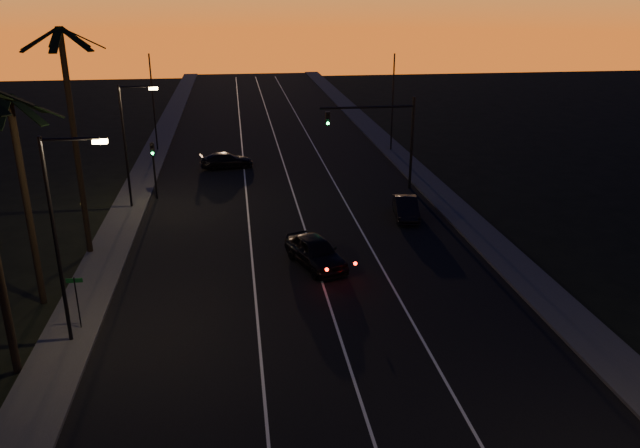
{
  "coord_description": "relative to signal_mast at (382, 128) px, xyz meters",
  "views": [
    {
      "loc": [
        -3.61,
        -4.58,
        14.09
      ],
      "look_at": [
        0.4,
        24.45,
        3.22
      ],
      "focal_mm": 35.0,
      "sensor_mm": 36.0,
      "label": 1
    }
  ],
  "objects": [
    {
      "name": "far_pole_left",
      "position": [
        -18.14,
        15.01,
        -0.28
      ],
      "size": [
        0.14,
        0.14,
        9.0
      ],
      "primitive_type": "cylinder",
      "color": "black",
      "rests_on": "ground"
    },
    {
      "name": "sidewalk_right",
      "position": [
        4.06,
        -9.99,
        -4.7
      ],
      "size": [
        2.4,
        170.0,
        0.16
      ],
      "primitive_type": "cube",
      "color": "#333331",
      "rests_on": "ground"
    },
    {
      "name": "cross_car",
      "position": [
        -11.6,
        7.91,
        -4.11
      ],
      "size": [
        4.75,
        2.5,
        1.31
      ],
      "color": "black",
      "rests_on": "road"
    },
    {
      "name": "signal_mast",
      "position": [
        0.0,
        0.0,
        0.0
      ],
      "size": [
        7.1,
        0.41,
        7.0
      ],
      "color": "black",
      "rests_on": "ground"
    },
    {
      "name": "palm_mid",
      "position": [
        -20.34,
        -15.99,
        1.47
      ],
      "size": [
        4.25,
        4.16,
        10.03
      ],
      "color": "black",
      "rests_on": "ground"
    },
    {
      "name": "street_sign",
      "position": [
        -17.94,
        -18.99,
        -3.13
      ],
      "size": [
        0.7,
        0.06,
        2.6
      ],
      "color": "black",
      "rests_on": "ground"
    },
    {
      "name": "lead_car",
      "position": [
        -6.69,
        -13.44,
        -3.94
      ],
      "size": [
        3.55,
        5.71,
        1.65
      ],
      "color": "black",
      "rests_on": "road"
    },
    {
      "name": "far_pole_right",
      "position": [
        3.86,
        12.01,
        -0.28
      ],
      "size": [
        0.14,
        0.14,
        9.0
      ],
      "primitive_type": "cylinder",
      "color": "black",
      "rests_on": "ground"
    },
    {
      "name": "lane_stripe_mid",
      "position": [
        -6.64,
        -9.99,
        -4.76
      ],
      "size": [
        0.12,
        160.0,
        0.01
      ],
      "primitive_type": "cube",
      "color": "silver",
      "rests_on": "road"
    },
    {
      "name": "signal_post",
      "position": [
        -16.64,
        -0.01,
        -1.89
      ],
      "size": [
        0.28,
        0.37,
        4.2
      ],
      "color": "black",
      "rests_on": "ground"
    },
    {
      "name": "palm_far",
      "position": [
        -19.34,
        -9.99,
        2.83
      ],
      "size": [
        4.25,
        4.16,
        12.53
      ],
      "color": "black",
      "rests_on": "ground"
    },
    {
      "name": "streetlight_left_far",
      "position": [
        -17.82,
        -1.99,
        0.28
      ],
      "size": [
        2.55,
        0.26,
        8.5
      ],
      "color": "black",
      "rests_on": "ground"
    },
    {
      "name": "right_car",
      "position": [
        0.28,
        -6.51,
        -4.09
      ],
      "size": [
        2.06,
        4.33,
        1.37
      ],
      "color": "black",
      "rests_on": "road"
    },
    {
      "name": "streetlight_left_near",
      "position": [
        -17.84,
        -19.99,
        0.54
      ],
      "size": [
        2.55,
        0.26,
        9.0
      ],
      "color": "black",
      "rests_on": "ground"
    },
    {
      "name": "road",
      "position": [
        -7.14,
        -9.99,
        -4.78
      ],
      "size": [
        20.0,
        170.0,
        0.01
      ],
      "primitive_type": "cube",
      "color": "black",
      "rests_on": "ground"
    },
    {
      "name": "sidewalk_left",
      "position": [
        -18.34,
        -9.99,
        -4.7
      ],
      "size": [
        2.4,
        170.0,
        0.16
      ],
      "primitive_type": "cube",
      "color": "#333331",
      "rests_on": "ground"
    },
    {
      "name": "lane_stripe_right",
      "position": [
        -3.14,
        -9.99,
        -4.76
      ],
      "size": [
        0.12,
        160.0,
        0.01
      ],
      "primitive_type": "cube",
      "color": "silver",
      "rests_on": "road"
    },
    {
      "name": "lane_stripe_left",
      "position": [
        -10.14,
        -9.99,
        -4.76
      ],
      "size": [
        0.12,
        160.0,
        0.01
      ],
      "primitive_type": "cube",
      "color": "silver",
      "rests_on": "road"
    }
  ]
}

